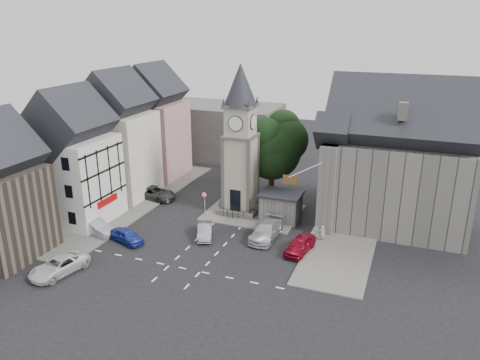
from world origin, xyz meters
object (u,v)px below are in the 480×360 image
at_px(car_east_red, 300,245).
at_px(stone_shelter, 281,206).
at_px(clock_tower, 240,141).
at_px(pedestrian, 322,233).
at_px(car_west_blue, 127,236).

bearing_deg(car_east_red, stone_shelter, 130.27).
relative_size(clock_tower, stone_shelter, 3.78).
bearing_deg(clock_tower, car_east_red, -39.09).
distance_m(clock_tower, stone_shelter, 8.15).
height_order(car_east_red, pedestrian, pedestrian).
distance_m(clock_tower, pedestrian, 13.00).
bearing_deg(pedestrian, car_east_red, 62.89).
relative_size(clock_tower, pedestrian, 9.84).
xyz_separation_m(car_west_blue, pedestrian, (17.50, 6.95, 0.17)).
distance_m(clock_tower, car_west_blue, 15.23).
height_order(car_west_blue, pedestrian, pedestrian).
relative_size(car_west_blue, car_east_red, 0.89).
xyz_separation_m(clock_tower, pedestrian, (10.00, -4.00, -7.29)).
height_order(clock_tower, stone_shelter, clock_tower).
bearing_deg(pedestrian, clock_tower, -22.93).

